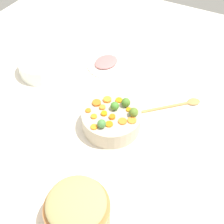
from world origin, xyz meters
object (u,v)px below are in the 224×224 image
metal_pot (78,213)px  ham_plate (109,65)px  serving_bowl_carrots (112,120)px  casserole_dish (43,65)px  wooden_spoon (182,104)px

metal_pot → ham_plate: 0.87m
serving_bowl_carrots → ham_plate: (-0.23, 0.38, -0.04)m
serving_bowl_carrots → metal_pot: metal_pot is taller
serving_bowl_carrots → casserole_dish: 0.54m
wooden_spoon → casserole_dish: casserole_dish is taller
serving_bowl_carrots → ham_plate: bearing=120.8°
serving_bowl_carrots → casserole_dish: size_ratio=1.01×
casserole_dish → ham_plate: casserole_dish is taller
ham_plate → serving_bowl_carrots: bearing=-59.2°
casserole_dish → ham_plate: 0.36m
metal_pot → wooden_spoon: metal_pot is taller
ham_plate → casserole_dish: bearing=-143.9°
metal_pot → casserole_dish: size_ratio=0.85×
metal_pot → casserole_dish: bearing=135.9°
serving_bowl_carrots → casserole_dish: bearing=161.8°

